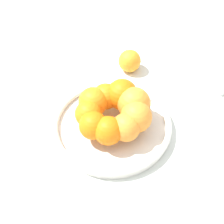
{
  "coord_description": "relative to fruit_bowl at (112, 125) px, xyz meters",
  "views": [
    {
      "loc": [
        -0.2,
        -0.46,
        0.62
      ],
      "look_at": [
        0.0,
        0.0,
        0.07
      ],
      "focal_mm": 50.0,
      "sensor_mm": 36.0,
      "label": 1
    }
  ],
  "objects": [
    {
      "name": "ground_plane",
      "position": [
        0.0,
        0.0,
        -0.01
      ],
      "size": [
        4.0,
        4.0,
        0.0
      ],
      "primitive_type": "plane",
      "color": "silver"
    },
    {
      "name": "fruit_bowl",
      "position": [
        0.0,
        0.0,
        0.0
      ],
      "size": [
        0.3,
        0.3,
        0.03
      ],
      "color": "silver",
      "rests_on": "ground_plane"
    },
    {
      "name": "orange_pile",
      "position": [
        0.01,
        0.0,
        0.05
      ],
      "size": [
        0.19,
        0.18,
        0.08
      ],
      "color": "orange",
      "rests_on": "fruit_bowl"
    },
    {
      "name": "stray_orange",
      "position": [
        0.14,
        0.19,
        0.02
      ],
      "size": [
        0.07,
        0.07,
        0.07
      ],
      "primitive_type": "sphere",
      "color": "orange",
      "rests_on": "ground_plane"
    },
    {
      "name": "drinking_glass",
      "position": [
        0.34,
        0.02,
        0.03
      ],
      "size": [
        0.07,
        0.07,
        0.09
      ],
      "primitive_type": "cylinder",
      "color": "silver",
      "rests_on": "ground_plane"
    }
  ]
}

